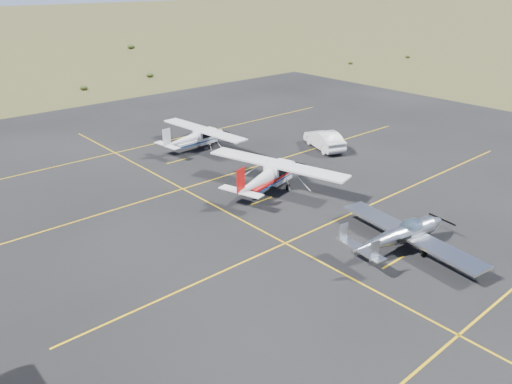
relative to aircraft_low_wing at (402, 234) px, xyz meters
name	(u,v)px	position (x,y,z in m)	size (l,w,h in m)	color
ground	(374,225)	(1.50, 2.91, -1.02)	(1600.00, 1600.00, 0.00)	#383D1C
apron	(296,192)	(1.50, 9.91, -1.02)	(72.00, 72.00, 0.02)	black
aircraft_low_wing	(402,234)	(0.00, 0.00, 0.00)	(7.12, 9.85, 2.13)	silver
aircraft_cessna	(268,175)	(0.02, 11.36, 0.26)	(7.51, 11.32, 2.88)	white
aircraft_plain	(195,137)	(1.60, 23.01, 0.13)	(6.17, 10.26, 2.59)	white
sedan	(324,140)	(10.64, 15.39, -0.15)	(1.81, 5.19, 1.71)	silver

